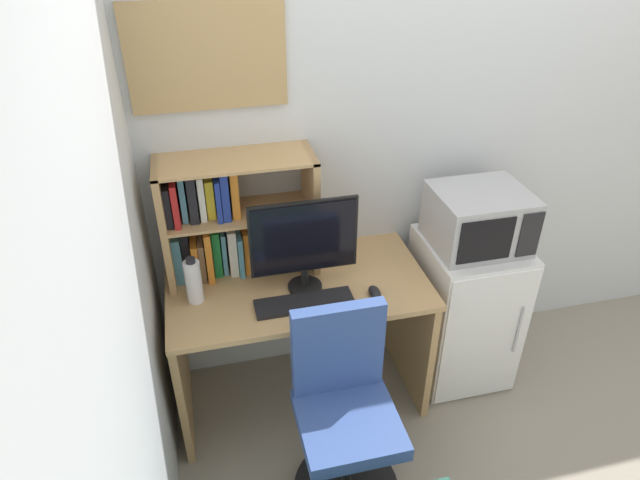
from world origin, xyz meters
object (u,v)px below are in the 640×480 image
microwave (479,219)px  keyboard (304,303)px  hutch_bookshelf (218,218)px  desk_chair (344,420)px  wall_corkboard (207,57)px  computer_mouse (375,292)px  water_bottle (194,281)px  monitor (304,241)px  mini_fridge (463,309)px

microwave → keyboard: bearing=-168.8°
hutch_bookshelf → desk_chair: hutch_bookshelf is taller
microwave → wall_corkboard: size_ratio=0.67×
computer_mouse → water_bottle: bearing=169.1°
monitor → water_bottle: bearing=177.4°
computer_mouse → water_bottle: (-0.80, 0.15, 0.09)m
computer_mouse → keyboard: bearing=178.6°
water_bottle → microwave: microwave is taller
monitor → microwave: size_ratio=1.10×
mini_fridge → desk_chair: (-0.83, -0.56, -0.01)m
mini_fridge → microwave: microwave is taller
keyboard → hutch_bookshelf: bearing=131.7°
water_bottle → hutch_bookshelf: bearing=56.3°
computer_mouse → wall_corkboard: size_ratio=0.14×
keyboard → water_bottle: bearing=162.8°
water_bottle → mini_fridge: water_bottle is taller
water_bottle → mini_fridge: (1.39, 0.03, -0.45)m
monitor → mini_fridge: size_ratio=0.58×
water_bottle → mini_fridge: bearing=1.3°
monitor → microwave: bearing=3.7°
water_bottle → desk_chair: size_ratio=0.25×
keyboard → desk_chair: bearing=-77.1°
monitor → computer_mouse: size_ratio=5.28×
keyboard → microwave: bearing=11.2°
computer_mouse → microwave: size_ratio=0.21×
hutch_bookshelf → computer_mouse: hutch_bookshelf is taller
mini_fridge → desk_chair: 1.00m
hutch_bookshelf → desk_chair: (0.42, -0.75, -0.64)m
desk_chair → wall_corkboard: size_ratio=1.41×
hutch_bookshelf → wall_corkboard: wall_corkboard is taller
keyboard → microwave: size_ratio=1.00×
monitor → desk_chair: 0.80m
hutch_bookshelf → wall_corkboard: (0.03, 0.12, 0.71)m
monitor → mini_fridge: monitor is taller
hutch_bookshelf → monitor: hutch_bookshelf is taller
computer_mouse → mini_fridge: mini_fridge is taller
monitor → computer_mouse: (0.30, -0.13, -0.24)m
hutch_bookshelf → desk_chair: 1.07m
mini_fridge → microwave: 0.57m
microwave → wall_corkboard: wall_corkboard is taller
hutch_bookshelf → monitor: size_ratio=1.45×
hutch_bookshelf → microwave: size_ratio=1.59×
hutch_bookshelf → keyboard: size_ratio=1.60×
computer_mouse → wall_corkboard: bearing=142.0°
water_bottle → wall_corkboard: 0.97m
keyboard → water_bottle: water_bottle is taller
hutch_bookshelf → water_bottle: bearing=-123.7°
desk_chair → computer_mouse: bearing=57.4°
desk_chair → microwave: bearing=34.4°
hutch_bookshelf → computer_mouse: bearing=-29.7°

